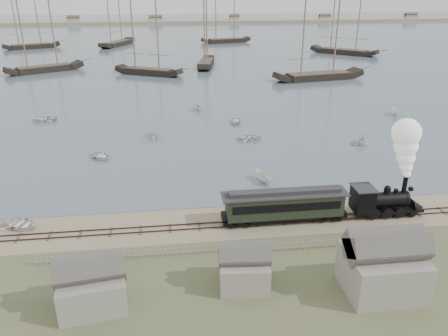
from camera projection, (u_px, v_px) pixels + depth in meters
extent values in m
plane|color=tan|center=(207.00, 217.00, 47.19)|extent=(600.00, 600.00, 0.00)
cube|color=#41525D|center=(174.00, 37.00, 202.41)|extent=(600.00, 336.00, 0.06)
cube|color=#37231E|center=(209.00, 228.00, 44.87)|extent=(120.00, 0.08, 0.12)
cube|color=#37231E|center=(208.00, 223.00, 45.78)|extent=(120.00, 0.08, 0.12)
cube|color=#3D2E27|center=(209.00, 226.00, 45.36)|extent=(120.00, 1.80, 0.06)
cube|color=tan|center=(172.00, 23.00, 275.47)|extent=(500.00, 20.00, 1.80)
cube|color=black|center=(386.00, 208.00, 47.29)|extent=(7.51, 2.21, 0.28)
cylinder|color=black|center=(384.00, 200.00, 46.81)|extent=(4.64, 1.66, 1.66)
cube|color=black|center=(362.00, 199.00, 46.44)|extent=(1.99, 2.43, 2.54)
cube|color=#2C2C2E|center=(364.00, 188.00, 45.92)|extent=(2.21, 2.65, 0.13)
cylinder|color=black|center=(405.00, 186.00, 46.47)|extent=(0.49, 0.49, 1.77)
sphere|color=black|center=(388.00, 189.00, 46.33)|extent=(0.71, 0.71, 0.71)
cone|color=black|center=(417.00, 207.00, 47.74)|extent=(1.55, 2.21, 2.21)
cube|color=black|center=(411.00, 189.00, 46.71)|extent=(0.39, 0.39, 0.39)
cube|color=black|center=(284.00, 216.00, 46.02)|extent=(13.15, 2.16, 0.33)
cube|color=black|center=(284.00, 205.00, 45.50)|extent=(12.21, 2.35, 2.35)
cube|color=black|center=(287.00, 208.00, 44.32)|extent=(11.27, 0.06, 0.85)
cube|color=black|center=(282.00, 197.00, 46.50)|extent=(11.27, 0.06, 0.85)
cube|color=#2C2C2E|center=(285.00, 194.00, 45.03)|extent=(13.15, 2.54, 0.17)
cube|color=#2C2C2E|center=(285.00, 192.00, 44.92)|extent=(11.74, 1.13, 0.42)
imported|color=silver|center=(20.00, 224.00, 44.92)|extent=(4.41, 4.90, 0.83)
imported|color=silver|center=(100.00, 156.00, 62.58)|extent=(4.44, 4.41, 0.76)
imported|color=silver|center=(153.00, 134.00, 70.81)|extent=(2.45, 2.78, 1.37)
imported|color=silver|center=(263.00, 177.00, 55.13)|extent=(3.57, 1.95, 1.30)
imported|color=silver|center=(250.00, 137.00, 69.98)|extent=(2.87, 3.98, 0.82)
imported|color=silver|center=(361.00, 139.00, 67.93)|extent=(4.12, 4.00, 1.66)
imported|color=silver|center=(395.00, 111.00, 83.28)|extent=(3.81, 2.89, 1.39)
imported|color=silver|center=(44.00, 119.00, 79.43)|extent=(3.25, 4.48, 0.91)
imported|color=silver|center=(198.00, 106.00, 86.19)|extent=(3.35, 3.03, 1.54)
imported|color=silver|center=(236.00, 121.00, 78.55)|extent=(4.00, 3.09, 0.77)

